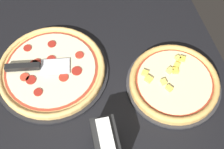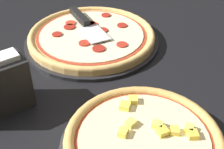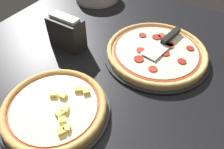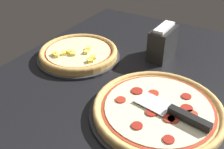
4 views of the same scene
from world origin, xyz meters
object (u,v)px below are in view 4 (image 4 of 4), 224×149
at_px(pizza_back, 78,52).
at_px(serving_spatula, 181,114).
at_px(pizza_front, 158,108).
at_px(napkin_holder, 163,43).

relative_size(pizza_back, serving_spatula, 1.37).
bearing_deg(pizza_front, napkin_holder, 19.96).
bearing_deg(serving_spatula, napkin_holder, 28.75).
bearing_deg(pizza_back, napkin_holder, -57.97).
xyz_separation_m(pizza_back, napkin_holder, (0.18, -0.28, 0.04)).
distance_m(pizza_front, serving_spatula, 0.07).
relative_size(pizza_front, serving_spatula, 1.68).
height_order(pizza_back, napkin_holder, napkin_holder).
relative_size(pizza_front, pizza_back, 1.22).
height_order(pizza_front, pizza_back, pizza_back).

